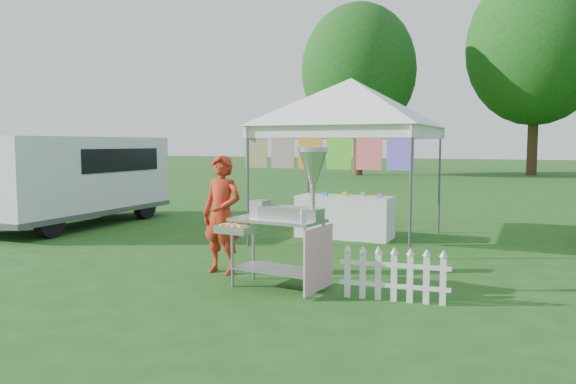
% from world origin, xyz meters
% --- Properties ---
extents(ground, '(120.00, 120.00, 0.00)m').
position_xyz_m(ground, '(0.00, 0.00, 0.00)').
color(ground, '#1B4A15').
rests_on(ground, ground).
extents(canopy_main, '(4.24, 4.24, 3.45)m').
position_xyz_m(canopy_main, '(0.00, 3.49, 2.99)').
color(canopy_main, '#59595E').
rests_on(canopy_main, ground).
extents(tree_left, '(6.40, 6.40, 9.53)m').
position_xyz_m(tree_left, '(-6.00, 24.00, 5.83)').
color(tree_left, '#3A2A15').
rests_on(tree_left, ground).
extents(tree_mid, '(7.60, 7.60, 11.52)m').
position_xyz_m(tree_mid, '(3.00, 28.00, 7.14)').
color(tree_mid, '#3A2A15').
rests_on(tree_mid, ground).
extents(donut_cart, '(1.34, 0.83, 1.76)m').
position_xyz_m(donut_cart, '(0.45, -0.36, 1.03)').
color(donut_cart, gray).
rests_on(donut_cart, ground).
extents(vendor, '(0.63, 0.44, 1.64)m').
position_xyz_m(vendor, '(-0.77, 0.09, 0.82)').
color(vendor, '#A52814').
rests_on(vendor, ground).
extents(cargo_van, '(1.99, 4.71, 1.94)m').
position_xyz_m(cargo_van, '(-6.10, 2.84, 1.04)').
color(cargo_van, silver).
rests_on(cargo_van, ground).
extents(picket_fence, '(1.26, 0.14, 0.56)m').
position_xyz_m(picket_fence, '(1.73, -0.34, 0.29)').
color(picket_fence, silver).
rests_on(picket_fence, ground).
extents(display_table, '(1.80, 0.70, 0.80)m').
position_xyz_m(display_table, '(-0.14, 3.59, 0.40)').
color(display_table, white).
rests_on(display_table, ground).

